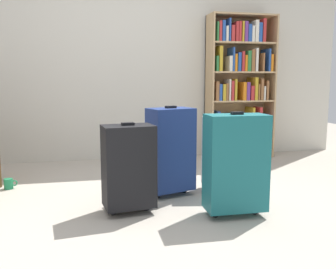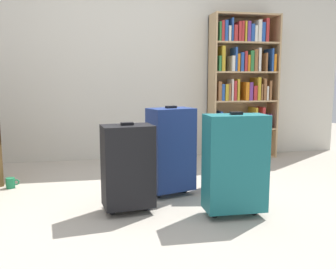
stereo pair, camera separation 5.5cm
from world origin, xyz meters
name	(u,v)px [view 2 (the right image)]	position (x,y,z in m)	size (l,w,h in m)	color
ground_plane	(157,211)	(0.00, 0.00, 0.00)	(9.89, 9.89, 0.00)	#B2A899
back_wall	(130,55)	(0.00, 2.02, 1.30)	(5.65, 0.10, 2.60)	beige
bookshelf	(242,79)	(1.40, 1.79, 1.00)	(0.84, 0.32, 1.79)	tan
mug	(11,183)	(-1.23, 0.85, 0.05)	(0.12, 0.08, 0.10)	#1E7F4C
suitcase_navy_blue	(171,149)	(0.19, 0.38, 0.40)	(0.42, 0.34, 0.77)	navy
suitcase_teal	(235,163)	(0.54, -0.21, 0.40)	(0.44, 0.24, 0.77)	#19666B
suitcase_black	(128,166)	(-0.21, 0.02, 0.36)	(0.40, 0.30, 0.68)	black
suitcase_silver	(226,152)	(0.69, 0.39, 0.36)	(0.42, 0.28, 0.68)	#B7BABF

